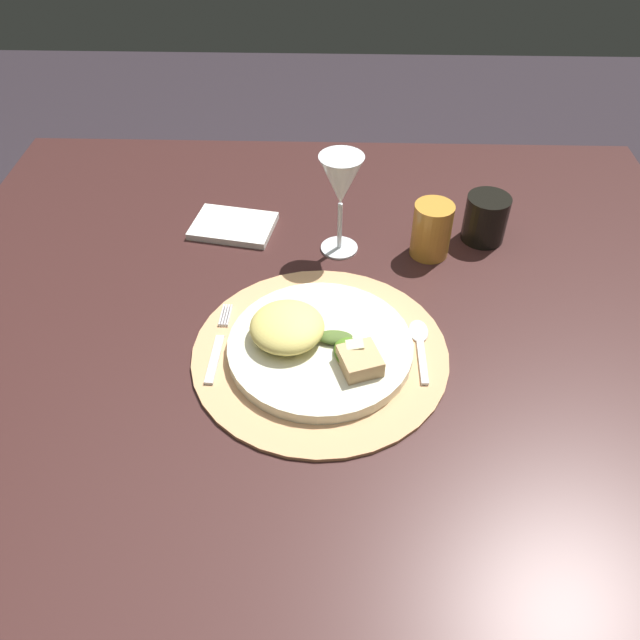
# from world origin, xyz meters

# --- Properties ---
(ground_plane) EXTENTS (6.00, 6.00, 0.00)m
(ground_plane) POSITION_xyz_m (0.00, 0.00, 0.00)
(ground_plane) COLOR #292228
(dining_table) EXTENTS (1.29, 1.08, 0.72)m
(dining_table) POSITION_xyz_m (0.00, 0.00, 0.56)
(dining_table) COLOR #391E1C
(dining_table) RESTS_ON ground
(placemat) EXTENTS (0.37, 0.37, 0.01)m
(placemat) POSITION_xyz_m (-0.00, -0.10, 0.73)
(placemat) COLOR tan
(placemat) RESTS_ON dining_table
(dinner_plate) EXTENTS (0.26, 0.26, 0.02)m
(dinner_plate) POSITION_xyz_m (-0.00, -0.10, 0.74)
(dinner_plate) COLOR #E9E6C8
(dinner_plate) RESTS_ON placemat
(pasta_serving) EXTENTS (0.11, 0.12, 0.04)m
(pasta_serving) POSITION_xyz_m (-0.05, -0.09, 0.77)
(pasta_serving) COLOR #E2CE69
(pasta_serving) RESTS_ON dinner_plate
(salad_greens) EXTENTS (0.09, 0.08, 0.03)m
(salad_greens) POSITION_xyz_m (0.04, -0.12, 0.75)
(salad_greens) COLOR #4A6329
(salad_greens) RESTS_ON dinner_plate
(bread_piece) EXTENTS (0.07, 0.07, 0.02)m
(bread_piece) POSITION_xyz_m (0.05, -0.14, 0.76)
(bread_piece) COLOR tan
(bread_piece) RESTS_ON dinner_plate
(fork) EXTENTS (0.02, 0.16, 0.00)m
(fork) POSITION_xyz_m (-0.15, -0.09, 0.73)
(fork) COLOR silver
(fork) RESTS_ON placemat
(spoon) EXTENTS (0.03, 0.13, 0.01)m
(spoon) POSITION_xyz_m (0.14, -0.07, 0.73)
(spoon) COLOR silver
(spoon) RESTS_ON placemat
(napkin) EXTENTS (0.16, 0.12, 0.01)m
(napkin) POSITION_xyz_m (-0.16, 0.21, 0.73)
(napkin) COLOR white
(napkin) RESTS_ON dining_table
(wine_glass) EXTENTS (0.07, 0.07, 0.18)m
(wine_glass) POSITION_xyz_m (0.03, 0.15, 0.85)
(wine_glass) COLOR silver
(wine_glass) RESTS_ON dining_table
(amber_tumbler) EXTENTS (0.07, 0.07, 0.09)m
(amber_tumbler) POSITION_xyz_m (0.18, 0.15, 0.77)
(amber_tumbler) COLOR #C68531
(amber_tumbler) RESTS_ON dining_table
(dark_tumbler) EXTENTS (0.07, 0.07, 0.08)m
(dark_tumbler) POSITION_xyz_m (0.28, 0.19, 0.76)
(dark_tumbler) COLOR black
(dark_tumbler) RESTS_ON dining_table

